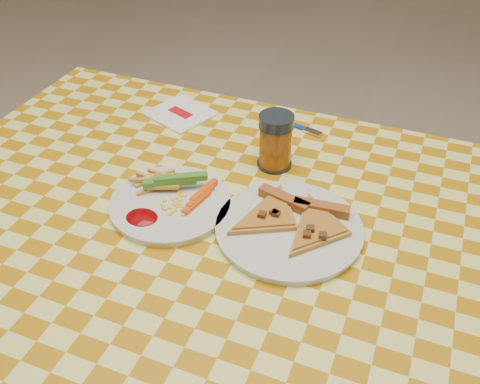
% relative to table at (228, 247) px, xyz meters
% --- Properties ---
extents(table, '(1.28, 0.88, 0.76)m').
position_rel_table_xyz_m(table, '(0.00, 0.00, 0.00)').
color(table, silver).
rests_on(table, ground).
extents(plate_left, '(0.28, 0.28, 0.01)m').
position_rel_table_xyz_m(plate_left, '(-0.11, -0.01, 0.08)').
color(plate_left, silver).
rests_on(plate_left, table).
extents(plate_right, '(0.30, 0.30, 0.01)m').
position_rel_table_xyz_m(plate_right, '(0.12, 0.01, 0.08)').
color(plate_right, silver).
rests_on(plate_right, table).
extents(fries_veggies, '(0.18, 0.17, 0.04)m').
position_rel_table_xyz_m(fries_veggies, '(-0.12, 0.01, 0.10)').
color(fries_veggies, gold).
rests_on(fries_veggies, plate_left).
extents(pizza_slices, '(0.24, 0.22, 0.02)m').
position_rel_table_xyz_m(pizza_slices, '(0.12, 0.02, 0.09)').
color(pizza_slices, gold).
rests_on(pizza_slices, plate_right).
extents(drink_glass, '(0.07, 0.07, 0.12)m').
position_rel_table_xyz_m(drink_glass, '(0.03, 0.20, 0.13)').
color(drink_glass, black).
rests_on(drink_glass, table).
extents(napkin, '(0.17, 0.17, 0.01)m').
position_rel_table_xyz_m(napkin, '(-0.25, 0.31, 0.08)').
color(napkin, white).
rests_on(napkin, table).
extents(fork, '(0.14, 0.05, 0.01)m').
position_rel_table_xyz_m(fork, '(0.02, 0.36, 0.08)').
color(fork, navy).
rests_on(fork, table).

